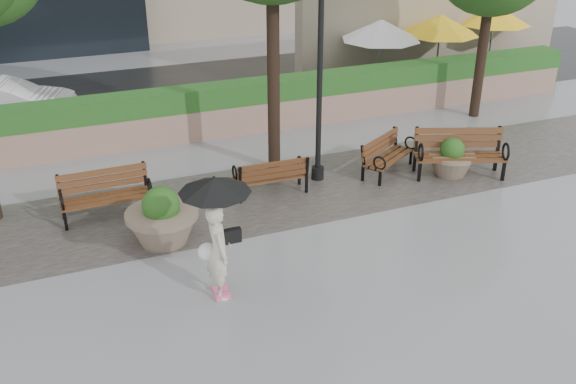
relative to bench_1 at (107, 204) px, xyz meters
name	(u,v)px	position (x,y,z in m)	size (l,w,h in m)	color
ground	(281,275)	(2.48, -3.28, -0.28)	(100.00, 100.00, 0.00)	gray
cobble_strip	(230,202)	(2.48, -0.28, -0.28)	(28.00, 3.20, 0.01)	#383330
hedge_wall	(183,115)	(2.48, 3.72, 0.38)	(24.00, 0.80, 1.35)	#A37769
cafe_wall	(434,16)	(11.98, 6.72, 1.72)	(10.00, 0.60, 4.00)	tan
cafe_hedge	(455,79)	(11.48, 4.52, 0.17)	(8.00, 0.50, 0.90)	#23521B
asphalt_street	(155,96)	(2.48, 7.72, -0.28)	(40.00, 7.00, 0.00)	black
bench_1	(107,204)	(0.00, 0.00, 0.00)	(1.80, 0.74, 0.95)	brown
bench_2	(271,183)	(3.43, -0.24, -0.03)	(1.60, 0.68, 0.84)	brown
bench_3	(387,163)	(6.34, -0.19, -0.03)	(1.67, 1.36, 0.85)	brown
bench_4	(459,163)	(7.75, -0.96, 0.04)	(2.14, 1.45, 1.08)	brown
planter_left	(162,222)	(0.83, -1.43, 0.16)	(1.35, 1.35, 1.14)	#7F6B56
planter_right	(451,161)	(7.63, -0.83, 0.07)	(1.07, 1.07, 0.90)	#7F6B56
lamppost	(319,100)	(4.68, 0.09, 1.59)	(0.28, 0.28, 4.24)	black
patio_umb_white	(381,30)	(9.17, 5.38, 1.71)	(2.50, 2.50, 2.30)	black
patio_umb_yellow_a	(441,25)	(11.33, 5.38, 1.71)	(2.50, 2.50, 2.30)	black
patio_umb_yellow_b	(494,15)	(13.97, 6.08, 1.71)	(2.50, 2.50, 2.30)	black
car_right	(5,103)	(-1.84, 6.64, 0.34)	(1.33, 3.81, 1.26)	white
pedestrian	(217,226)	(1.35, -3.42, 0.99)	(1.14, 1.14, 2.10)	beige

